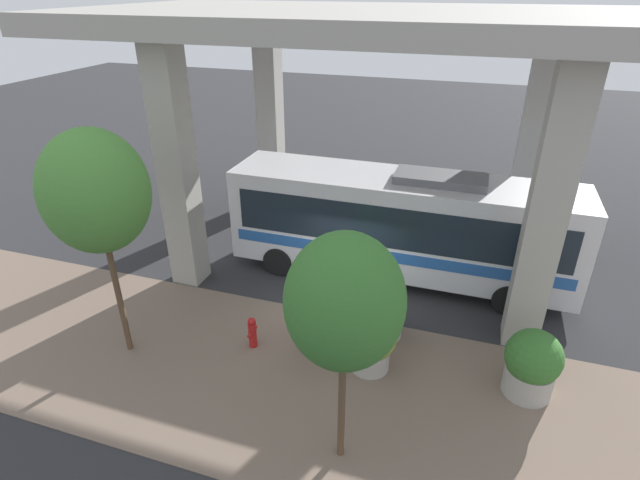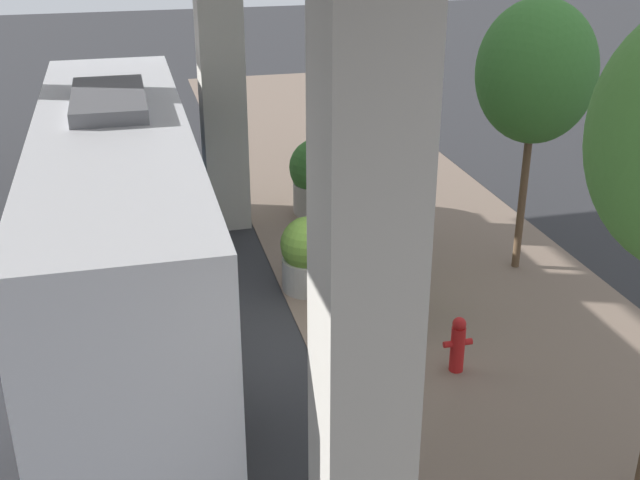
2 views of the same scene
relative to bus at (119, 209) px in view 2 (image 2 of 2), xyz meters
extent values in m
plane|color=#2D2D30|center=(-2.75, 1.32, -2.00)|extent=(80.00, 80.00, 0.00)
cube|color=#7A6656|center=(-5.75, 1.32, -1.99)|extent=(6.00, 40.00, 0.02)
cube|color=#ADA89E|center=(-2.25, -3.79, 1.73)|extent=(0.90, 0.90, 7.44)
cube|color=#ADA89E|center=(-2.25, 6.43, 1.73)|extent=(0.90, 0.90, 7.44)
cube|color=silver|center=(0.00, 0.01, -0.05)|extent=(2.42, 10.78, 3.00)
cube|color=#19232D|center=(0.00, 0.01, 0.31)|extent=(2.46, 9.92, 1.32)
cube|color=#2659A5|center=(0.00, 0.01, -0.65)|extent=(2.46, 10.24, 0.36)
cube|color=slate|center=(0.00, -1.07, 1.57)|extent=(1.21, 2.69, 0.24)
cylinder|color=black|center=(-1.13, 3.78, -1.50)|extent=(0.28, 1.00, 1.00)
cylinder|color=black|center=(1.13, 3.78, -1.50)|extent=(0.28, 1.00, 1.00)
cylinder|color=black|center=(-1.13, -3.50, -1.50)|extent=(0.28, 1.00, 1.00)
cylinder|color=black|center=(1.13, -3.50, -1.50)|extent=(0.28, 1.00, 1.00)
cylinder|color=#B21919|center=(-4.82, 3.02, -1.61)|extent=(0.22, 0.22, 0.77)
sphere|color=#B21919|center=(-4.82, 3.02, -1.16)|extent=(0.21, 0.21, 0.21)
cylinder|color=#B21919|center=(-4.99, 3.02, -1.50)|extent=(0.13, 0.10, 0.10)
cylinder|color=#B21919|center=(-4.66, 3.02, -1.50)|extent=(0.13, 0.10, 0.10)
cylinder|color=#ADA89E|center=(-4.20, 1.31, -1.63)|extent=(1.09, 1.09, 0.73)
sphere|color=#4C8C38|center=(-4.20, 1.31, -0.90)|extent=(1.33, 1.33, 1.33)
sphere|color=orange|center=(-4.06, 1.20, -1.12)|extent=(0.38, 0.38, 0.38)
cylinder|color=#ADA89E|center=(-4.34, -3.91, -1.63)|extent=(1.13, 1.13, 0.73)
sphere|color=#38722D|center=(-4.34, -3.91, -0.90)|extent=(1.30, 1.30, 1.30)
sphere|color=#993F8C|center=(-4.19, -4.02, -1.10)|extent=(0.40, 0.40, 0.40)
cylinder|color=#ADA89E|center=(-4.65, -0.15, -1.67)|extent=(0.98, 0.98, 0.65)
sphere|color=olive|center=(-4.65, -0.15, -0.99)|extent=(1.29, 1.29, 1.29)
sphere|color=#993F8C|center=(-4.53, -0.25, -1.21)|extent=(0.34, 0.34, 0.34)
cylinder|color=#ADA89E|center=(-3.25, -0.23, -1.68)|extent=(0.98, 0.98, 0.62)
sphere|color=olive|center=(-3.25, -0.23, -1.09)|extent=(1.03, 1.03, 1.03)
sphere|color=orange|center=(-3.13, -0.32, -1.24)|extent=(0.34, 0.34, 0.34)
cylinder|color=brown|center=(-7.41, -0.17, -0.40)|extent=(0.15, 0.15, 3.20)
ellipsoid|color=#38722D|center=(-7.41, -0.17, 1.85)|extent=(2.15, 2.15, 2.58)
camera|label=1|loc=(-14.35, -1.98, 6.81)|focal=28.00mm
camera|label=2|loc=(-0.26, 12.71, 4.84)|focal=45.00mm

